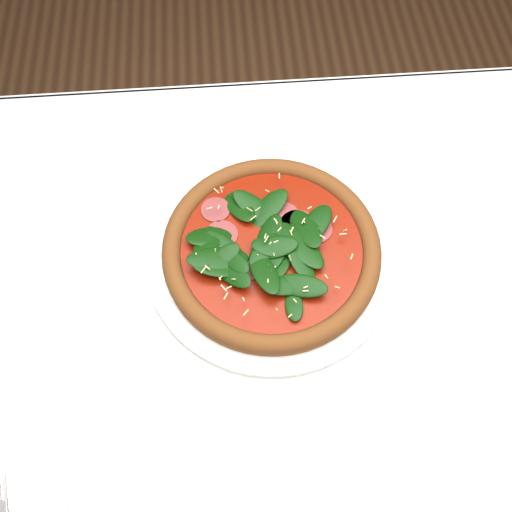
{
  "coord_description": "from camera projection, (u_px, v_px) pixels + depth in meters",
  "views": [
    {
      "loc": [
        -0.11,
        -0.36,
        1.52
      ],
      "look_at": [
        -0.08,
        0.03,
        0.77
      ],
      "focal_mm": 40.0,
      "sensor_mm": 36.0,
      "label": 1
    }
  ],
  "objects": [
    {
      "name": "ground",
      "position": [
        288.0,
        400.0,
        1.51
      ],
      "size": [
        6.0,
        6.0,
        0.0
      ],
      "primitive_type": "plane",
      "color": "brown",
      "rests_on": "ground"
    },
    {
      "name": "dining_table",
      "position": [
        308.0,
        305.0,
        0.94
      ],
      "size": [
        1.21,
        0.81,
        0.75
      ],
      "color": "silver",
      "rests_on": "ground"
    },
    {
      "name": "plate",
      "position": [
        271.0,
        254.0,
        0.86
      ],
      "size": [
        0.38,
        0.38,
        0.02
      ],
      "color": "white",
      "rests_on": "dining_table"
    },
    {
      "name": "pizza",
      "position": [
        272.0,
        248.0,
        0.84
      ],
      "size": [
        0.43,
        0.43,
        0.04
      ],
      "rotation": [
        0.0,
        0.0,
        -0.43
      ],
      "color": "brown",
      "rests_on": "plate"
    }
  ]
}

